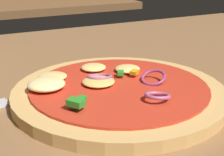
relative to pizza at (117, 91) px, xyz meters
name	(u,v)px	position (x,y,z in m)	size (l,w,h in m)	color
dining_table	(95,116)	(-0.04, -0.01, -0.02)	(1.27, 0.89, 0.03)	brown
pizza	(117,91)	(0.00, 0.00, 0.00)	(0.26, 0.26, 0.03)	tan
background_table	(24,3)	(0.13, 1.05, -0.02)	(0.78, 0.56, 0.03)	brown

